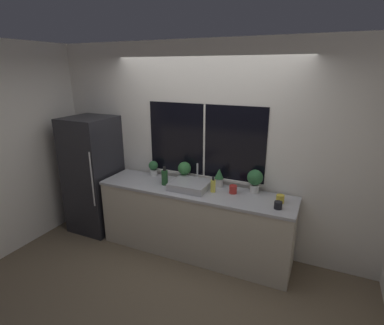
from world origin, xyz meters
TOP-DOWN VIEW (x-y plane):
  - ground_plane at (0.00, 0.00)m, footprint 14.00×14.00m
  - wall_back at (0.00, 0.65)m, footprint 8.00×0.09m
  - wall_left at (-2.24, 1.50)m, footprint 0.06×7.00m
  - counter at (0.00, 0.29)m, footprint 2.52×0.61m
  - refrigerator at (-1.63, 0.29)m, footprint 0.64×0.69m
  - sink at (-0.06, 0.30)m, footprint 0.47×0.45m
  - potted_plant_far_left at (-0.73, 0.51)m, footprint 0.13×0.13m
  - potted_plant_center_left at (-0.24, 0.51)m, footprint 0.17×0.17m
  - potted_plant_center_right at (0.25, 0.51)m, footprint 0.12×0.12m
  - potted_plant_far_right at (0.71, 0.51)m, footprint 0.19×0.19m
  - soap_bottle at (0.25, 0.31)m, footprint 0.06×0.06m
  - bottle_tall at (-0.42, 0.28)m, footprint 0.08×0.08m
  - mug_red at (0.48, 0.37)m, footprint 0.09×0.09m
  - mug_yellow at (1.05, 0.33)m, footprint 0.09×0.09m
  - mug_black at (1.05, 0.17)m, footprint 0.09×0.09m

SIDE VIEW (x-z plane):
  - ground_plane at x=0.00m, z-range 0.00..0.00m
  - counter at x=0.00m, z-range 0.00..0.90m
  - refrigerator at x=-1.63m, z-range 0.00..1.70m
  - mug_black at x=1.05m, z-range 0.90..0.98m
  - sink at x=-0.06m, z-range 0.81..1.08m
  - mug_yellow at x=1.05m, z-range 0.90..0.99m
  - mug_red at x=0.48m, z-range 0.90..1.00m
  - soap_bottle at x=0.25m, z-range 0.88..1.08m
  - bottle_tall at x=-0.42m, z-range 0.88..1.13m
  - potted_plant_far_left at x=-0.73m, z-range 0.91..1.13m
  - potted_plant_center_right at x=0.25m, z-range 0.91..1.15m
  - potted_plant_center_left at x=-0.24m, z-range 0.92..1.19m
  - potted_plant_far_right at x=0.71m, z-range 0.93..1.22m
  - wall_left at x=-2.24m, z-range 0.00..2.70m
  - wall_back at x=0.00m, z-range 0.00..2.70m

